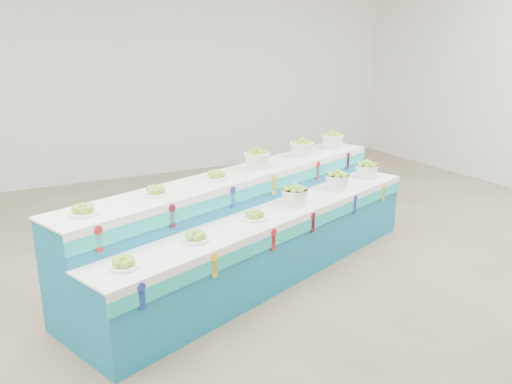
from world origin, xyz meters
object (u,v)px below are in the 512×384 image
at_px(display_stand, 256,225).
at_px(basket_lower_left, 295,195).
at_px(plate_upper_mid, 156,190).
at_px(basket_upper_right, 332,140).

distance_m(display_stand, basket_lower_left, 0.51).
xyz_separation_m(basket_lower_left, plate_upper_mid, (-1.45, 0.02, 0.24)).
height_order(display_stand, basket_lower_left, display_stand).
xyz_separation_m(basket_lower_left, basket_upper_right, (1.17, 0.97, 0.30)).
relative_size(basket_lower_left, plate_upper_mid, 1.20).
distance_m(basket_lower_left, basket_upper_right, 1.55).
bearing_deg(display_stand, basket_lower_left, -40.27).
bearing_deg(basket_lower_left, basket_upper_right, 39.87).
relative_size(plate_upper_mid, basket_upper_right, 0.84).
bearing_deg(basket_upper_right, basket_lower_left, -140.13).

